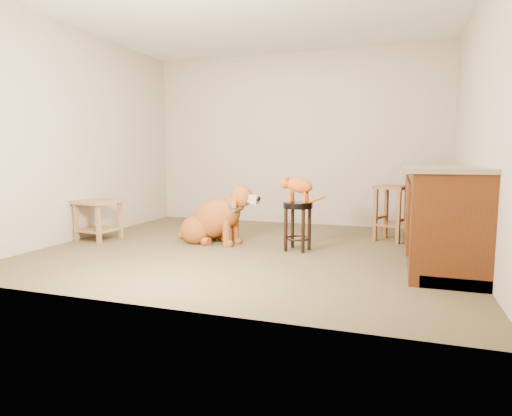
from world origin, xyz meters
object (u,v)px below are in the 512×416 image
(wood_stool, at_px, (392,212))
(tabby_kitten, at_px, (297,186))
(side_table, at_px, (98,214))
(golden_retriever, at_px, (215,220))
(padded_stool, at_px, (298,216))

(wood_stool, height_order, tabby_kitten, tabby_kitten)
(side_table, bearing_deg, wood_stool, 17.64)
(side_table, xyz_separation_m, tabby_kitten, (2.49, 0.19, 0.38))
(golden_retriever, height_order, tabby_kitten, tabby_kitten)
(tabby_kitten, bearing_deg, side_table, -167.74)
(wood_stool, relative_size, side_table, 1.28)
(golden_retriever, relative_size, tabby_kitten, 2.25)
(golden_retriever, bearing_deg, padded_stool, 6.29)
(padded_stool, distance_m, wood_stool, 1.34)
(wood_stool, bearing_deg, tabby_kitten, -137.05)
(side_table, relative_size, tabby_kitten, 1.02)
(padded_stool, relative_size, tabby_kitten, 1.04)
(wood_stool, xyz_separation_m, golden_retriever, (-2.01, -0.84, -0.07))
(wood_stool, relative_size, tabby_kitten, 1.31)
(side_table, relative_size, golden_retriever, 0.45)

